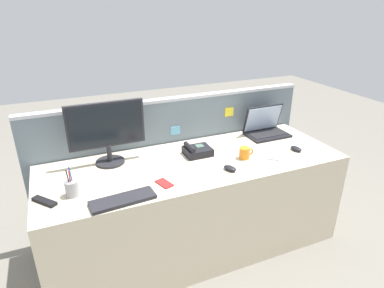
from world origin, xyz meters
The scene contains 14 objects.
ground_plane centered at (0.00, 0.00, 0.00)m, with size 10.00×10.00×0.00m, color slate.
desk centered at (0.00, 0.00, 0.38)m, with size 2.22×0.79×0.76m, color beige.
cubicle_divider centered at (0.00, 0.43, 0.57)m, with size 2.35×0.08×1.13m.
desktop_monitor centered at (-0.57, 0.23, 1.02)m, with size 0.54×0.21×0.45m.
laptop centered at (0.78, 0.24, 0.82)m, with size 0.36×0.24×0.26m.
desk_phone centered at (0.06, 0.10, 0.79)m, with size 0.20×0.17×0.09m.
keyboard_main centered at (-0.60, -0.31, 0.77)m, with size 0.38×0.13×0.02m, color #232328.
computer_mouse_right_hand centered at (0.81, -0.14, 0.77)m, with size 0.06×0.10×0.03m, color black.
computer_mouse_left_hand centered at (0.17, -0.22, 0.77)m, with size 0.06×0.10×0.03m, color black.
pen_cup centered at (-0.86, -0.13, 0.81)m, with size 0.08×0.08×0.19m.
cell_phone_red_case centered at (-0.31, -0.22, 0.76)m, with size 0.07×0.12×0.01m, color #B22323.
cell_phone_silver_slab centered at (0.59, -0.16, 0.76)m, with size 0.07×0.14×0.01m, color #B7BAC1.
tv_remote centered at (-1.02, -0.15, 0.77)m, with size 0.04×0.17×0.02m, color black.
coffee_mug centered at (0.36, -0.10, 0.80)m, with size 0.12×0.08×0.09m.
Camera 1 is at (-0.87, -1.98, 1.85)m, focal length 30.90 mm.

